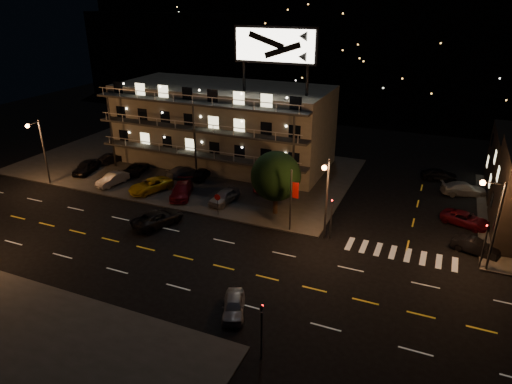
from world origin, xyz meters
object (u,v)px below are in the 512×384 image
at_px(lot_car_4, 224,196).
at_px(tree, 275,177).
at_px(side_car_0, 475,246).
at_px(lot_car_2, 150,185).
at_px(lot_car_7, 182,171).
at_px(road_car_east, 234,306).
at_px(road_car_west, 158,218).

bearing_deg(lot_car_4, tree, 5.93).
height_order(lot_car_4, side_car_0, lot_car_4).
distance_m(lot_car_2, lot_car_7, 5.84).
xyz_separation_m(side_car_0, road_car_east, (-16.17, -16.10, -0.01)).
distance_m(lot_car_4, road_car_east, 19.07).
relative_size(side_car_0, road_car_west, 0.75).
xyz_separation_m(lot_car_4, road_car_west, (-3.84, -7.14, -0.14)).
relative_size(lot_car_7, road_car_east, 1.11).
xyz_separation_m(lot_car_2, side_car_0, (34.75, -0.04, -0.22)).
xyz_separation_m(lot_car_2, road_car_east, (18.57, -16.14, -0.23)).
height_order(lot_car_4, road_car_west, lot_car_4).
distance_m(road_car_east, road_car_west, 16.17).
xyz_separation_m(side_car_0, road_car_west, (-29.21, -6.53, 0.08)).
height_order(tree, road_car_west, tree).
relative_size(lot_car_4, side_car_0, 1.08).
height_order(tree, side_car_0, tree).
xyz_separation_m(lot_car_2, lot_car_4, (9.37, 0.57, 0.01)).
distance_m(lot_car_4, road_car_west, 8.10).
xyz_separation_m(tree, lot_car_4, (-6.08, 0.27, -3.28)).
bearing_deg(lot_car_2, tree, 23.47).
height_order(tree, road_car_east, tree).
xyz_separation_m(lot_car_4, side_car_0, (25.38, -0.61, -0.22)).
height_order(lot_car_4, lot_car_7, lot_car_4).
relative_size(lot_car_2, road_car_east, 1.38).
bearing_deg(side_car_0, road_car_west, 118.87).
bearing_deg(road_car_west, side_car_0, -147.46).
distance_m(lot_car_2, road_car_west, 8.59).
height_order(lot_car_7, side_car_0, lot_car_7).
relative_size(side_car_0, road_car_east, 1.05).
bearing_deg(road_car_west, lot_car_7, -48.69).
bearing_deg(lot_car_2, road_car_east, -18.61).
height_order(lot_car_2, lot_car_7, lot_car_2).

